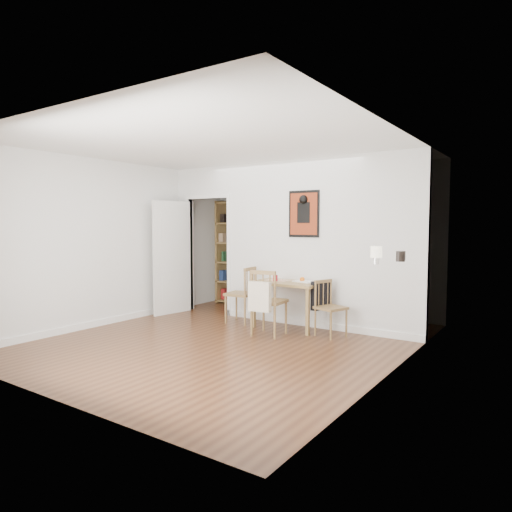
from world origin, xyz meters
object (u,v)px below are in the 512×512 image
Objects in this scene: ceramic_jar_b at (402,256)px; chair_front at (268,302)px; mantel_lamp at (376,253)px; chair_left at (240,295)px; fireplace at (394,310)px; dining_table at (289,287)px; chair_right at (330,307)px; notebook at (305,281)px; ceramic_jar_a at (400,256)px; bookshelf at (237,253)px; red_glass at (275,278)px; orange_fruit at (302,279)px.

chair_front is at bearing -177.67° from ceramic_jar_b.
chair_front is 2.07m from mantel_lamp.
chair_left is at bearing 157.19° from mantel_lamp.
mantel_lamp is at bearing -105.12° from fireplace.
chair_front is (-0.01, -0.57, -0.15)m from dining_table.
dining_table is 0.78m from chair_right.
notebook is (0.24, 0.65, 0.24)m from chair_front.
chair_front reaches higher than chair_left.
notebook is at bearing 154.49° from ceramic_jar_a.
chair_right reaches higher than dining_table.
dining_table is 1.16× the size of chair_left.
chair_front is (-0.75, -0.45, 0.07)m from chair_right.
fireplace is (2.73, -0.75, 0.16)m from chair_left.
red_glass is (1.75, -1.38, -0.25)m from bookshelf.
ceramic_jar_a is (1.91, -0.15, 0.74)m from chair_front.
chair_right is 0.84× the size of chair_front.
chair_left reaches higher than notebook.
chair_right is 10.48× the size of orange_fruit.
mantel_lamp reaches higher than chair_front.
fireplace reaches higher than dining_table.
notebook is 1.63× the size of mantel_lamp.
chair_left is at bearing -177.74° from red_glass.
chair_right is 1.74m from mantel_lamp.
bookshelf is at bearing 150.80° from notebook.
bookshelf is 10.64× the size of mantel_lamp.
fireplace is (1.88, -0.85, -0.02)m from dining_table.
chair_right is 0.64× the size of fireplace.
orange_fruit is at bearing 155.29° from ceramic_jar_a.
mantel_lamp is at bearing -33.90° from bookshelf.
ceramic_jar_a reaches higher than chair_front.
red_glass is 0.77× the size of ceramic_jar_a.
red_glass is 1.24× the size of orange_fruit.
ceramic_jar_a reaches higher than chair_right.
ceramic_jar_a is at bearing -27.63° from bookshelf.
chair_right is (0.74, -0.12, -0.22)m from dining_table.
bookshelf is 4.20m from ceramic_jar_b.
bookshelf reaches higher than ceramic_jar_a.
mantel_lamp is 0.51m from ceramic_jar_a.
red_glass is at bearing -38.22° from bookshelf.
chair_right is at bearing 147.38° from fireplace.
chair_left is 7.46× the size of ceramic_jar_a.
fireplace reaches higher than red_glass.
chair_front is 7.80× the size of ceramic_jar_a.
mantel_lamp is at bearing -46.21° from chair_right.
chair_left is at bearing 171.80° from ceramic_jar_b.
red_glass is at bearing 168.58° from ceramic_jar_b.
fireplace is at bearing -24.31° from dining_table.
chair_front is at bearing -91.13° from dining_table.
dining_table is 0.51× the size of bookshelf.
bookshelf is 4.41m from fireplace.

